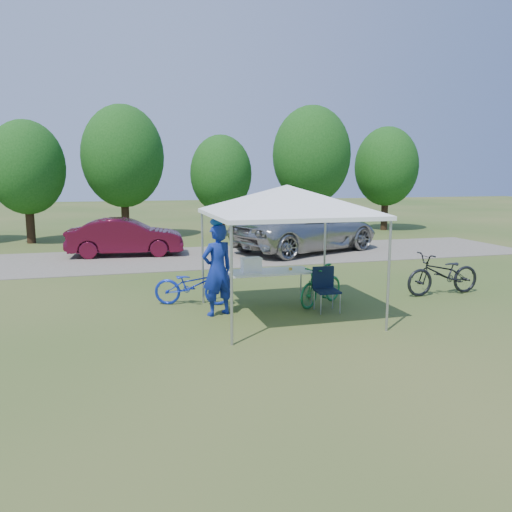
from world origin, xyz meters
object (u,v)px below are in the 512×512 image
Objects in this scene: folding_table at (268,273)px; bike_green at (321,285)px; cooler at (251,265)px; bike_dark at (444,274)px; sedan at (126,237)px; folding_chair at (325,285)px; minivan at (307,229)px; bike_blue at (192,285)px; cyclist at (217,270)px.

bike_green is at bearing -14.72° from folding_table.
folding_table is 0.44m from cooler.
bike_dark is at bearing -1.93° from cooler.
folding_table is at bearing -137.25° from bike_green.
sedan is (-7.43, 8.30, 0.17)m from bike_dark.
folding_chair is at bearing -82.98° from bike_dark.
sedan reaches higher than folding_table.
sedan is (-6.77, 0.73, -0.15)m from minivan.
cooler is (-1.47, 0.73, 0.39)m from folding_chair.
cooler is 0.07× the size of minivan.
minivan is at bearing -177.47° from bike_dark.
bike_dark is 0.34× the size of minivan.
bike_blue is at bearing -98.84° from bike_dark.
bike_dark is at bearing 12.52° from folding_chair.
folding_chair is 0.44m from bike_green.
sedan is (-2.57, 8.13, -0.26)m from cooler.
bike_dark is (6.10, -0.68, 0.07)m from bike_blue.
cooler is at bearing -94.37° from bike_dark.
bike_blue is 1.12× the size of bike_green.
bike_blue is at bearing 158.37° from folding_chair.
folding_chair reaches higher than bike_green.
bike_green is at bearing -89.97° from bike_dark.
bike_green is at bearing -11.10° from cooler.
cooler is 0.97m from cyclist.
folding_table is at bearing 148.98° from folding_chair.
bike_green reaches higher than bike_blue.
bike_dark is (4.85, -0.16, -0.43)m from cooler.
folding_table is 4.47m from bike_dark.
cyclist reaches higher than sedan.
folding_chair reaches higher than bike_blue.
sedan is (-1.72, 8.59, -0.27)m from cyclist.
bike_blue is 6.14m from bike_dark.
folding_chair is 3.43m from bike_dark.
bike_dark is 0.49× the size of sedan.
cooler is at bearing 156.74° from folding_chair.
folding_chair is at bearing 153.81° from cyclist.
folding_table is 1.12× the size of bike_blue.
folding_chair is 2.37m from cyclist.
folding_table is at bearing -155.17° from sedan.
folding_chair is at bearing -44.36° from bike_green.
cyclist is at bearing -151.84° from cooler.
sedan is at bearing 107.56° from cooler.
bike_blue is (-2.71, 1.25, -0.11)m from folding_chair.
bike_green is 8.16m from minivan.
cooler is at bearing -133.62° from bike_green.
sedan is at bearing 61.87° from minivan.
minivan is (5.44, 6.88, 0.40)m from bike_blue.
cyclist is 5.73m from bike_dark.
minivan reaches higher than bike_blue.
minivan is (2.64, 7.71, 0.39)m from bike_green.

